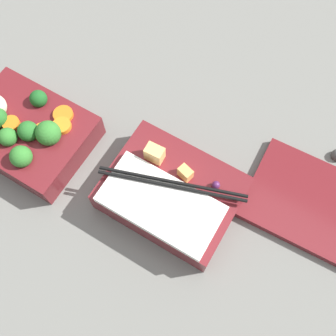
{
  "coord_description": "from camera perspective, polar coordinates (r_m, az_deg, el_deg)",
  "views": [
    {
      "loc": [
        0.22,
        -0.16,
        0.6
      ],
      "look_at": [
        0.1,
        0.05,
        0.05
      ],
      "focal_mm": 42.0,
      "sensor_mm": 36.0,
      "label": 1
    }
  ],
  "objects": [
    {
      "name": "ground_plane",
      "position": [
        0.65,
        -9.81,
        -0.88
      ],
      "size": [
        3.0,
        3.0,
        0.0
      ],
      "primitive_type": "plane",
      "color": "slate"
    },
    {
      "name": "bento_tray_vegetable",
      "position": [
        0.68,
        -20.02,
        4.96
      ],
      "size": [
        0.2,
        0.15,
        0.08
      ],
      "color": "maroon",
      "rests_on": "ground_plane"
    },
    {
      "name": "bento_tray_rice",
      "position": [
        0.6,
        0.4,
        -3.75
      ],
      "size": [
        0.21,
        0.15,
        0.08
      ],
      "color": "maroon",
      "rests_on": "ground_plane"
    },
    {
      "name": "bento_lid",
      "position": [
        0.66,
        20.04,
        -4.77
      ],
      "size": [
        0.2,
        0.16,
        0.01
      ],
      "primitive_type": "cube",
      "rotation": [
        0.0,
        0.0,
        0.04
      ],
      "color": "maroon",
      "rests_on": "ground_plane"
    }
  ]
}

